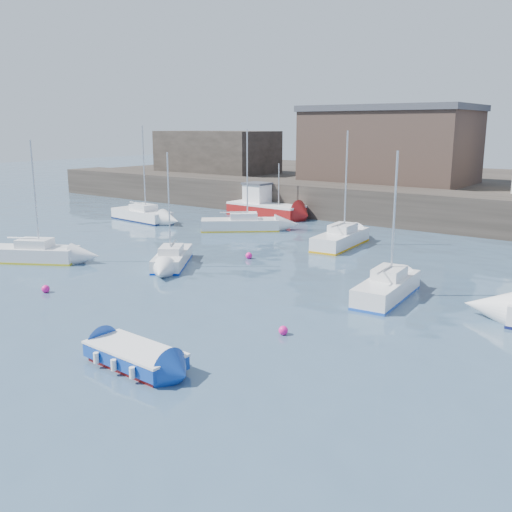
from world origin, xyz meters
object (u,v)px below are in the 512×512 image
Objects in this scene: sailboat_b at (172,258)px; sailboat_e at (142,215)px; buoy_near at (46,292)px; buoy_mid at (283,335)px; fishing_boat at (264,206)px; sailboat_f at (341,238)px; blue_dinghy at (135,356)px; sailboat_h at (240,224)px; sailboat_c at (387,288)px; sailboat_a at (32,253)px; buoy_far at (249,259)px.

sailboat_b is 17.66m from sailboat_e.
buoy_near is 1.06× the size of buoy_mid.
sailboat_f is (12.47, -8.09, -0.41)m from fishing_boat.
sailboat_h reaches higher than blue_dinghy.
buoy_near is (13.15, -18.76, -0.55)m from sailboat_e.
sailboat_b is 0.85× the size of sailboat_f.
sailboat_h is at bearing 98.22° from buoy_near.
fishing_boat is 1.07× the size of sailboat_c.
sailboat_a is 0.94× the size of sailboat_f.
fishing_boat is 17.97× the size of buoy_far.
sailboat_b reaches higher than blue_dinghy.
sailboat_h is 10.28m from buoy_far.
buoy_far reaches higher than buoy_mid.
buoy_far is (10.55, 8.82, -0.53)m from sailboat_a.
sailboat_e is at bearing -130.54° from fishing_boat.
buoy_near is at bearing -97.05° from sailboat_b.
sailboat_f is (-7.85, 9.91, 0.02)m from sailboat_c.
sailboat_b is at bearing -124.03° from buoy_far.
buoy_near is (2.91, -20.13, -0.53)m from sailboat_h.
sailboat_a is at bearing -140.12° from buoy_far.
fishing_boat is at bearing 87.54° from sailboat_a.
sailboat_e is 1.03× the size of sailboat_h.
buoy_far is at bearing 164.93° from sailboat_c.
sailboat_a reaches higher than sailboat_b.
buoy_near is at bearing -81.78° from sailboat_h.
fishing_boat is 27.16m from sailboat_c.
buoy_far is (-10.80, 2.91, -0.55)m from sailboat_c.
sailboat_c is at bearing 15.47° from sailboat_a.
blue_dinghy is at bearing -113.00° from buoy_mid.
sailboat_b is at bearing 82.95° from buoy_near.
sailboat_f is 20.53m from buoy_near.
blue_dinghy reaches higher than buoy_far.
buoy_far is at bearing 113.57° from blue_dinghy.
blue_dinghy is 23.36m from sailboat_f.
buoy_far is (16.98, -6.38, -0.55)m from sailboat_e.
buoy_far is at bearing -20.61° from sailboat_e.
sailboat_a is (-1.03, -23.91, -0.44)m from fishing_boat.
sailboat_h is at bearing 77.01° from sailboat_a.
sailboat_e reaches higher than sailboat_a.
fishing_boat reaches higher than blue_dinghy.
blue_dinghy is 9.68× the size of buoy_near.
blue_dinghy is 10.22× the size of buoy_mid.
fishing_boat is 11.47m from sailboat_e.
blue_dinghy reaches higher than buoy_near.
fishing_boat is at bearing 49.46° from sailboat_e.
sailboat_h is 24.18m from buoy_mid.
sailboat_a is 7.63m from buoy_near.
sailboat_e is 19.93m from sailboat_f.
buoy_mid is (-1.34, -7.28, -0.55)m from sailboat_c.
sailboat_b is 0.95× the size of sailboat_c.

